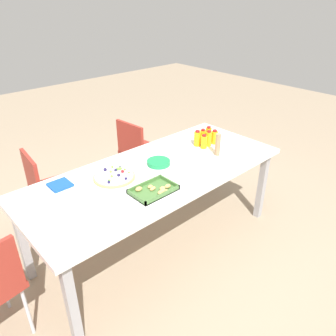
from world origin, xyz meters
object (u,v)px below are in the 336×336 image
object	(u,v)px
juice_bottle_2	(197,139)
fruit_pizza	(114,176)
juice_bottle_5	(204,142)
juice_bottle_4	(209,139)
chair_near_left	(139,149)
cardboard_tube	(218,145)
juice_bottle_1	(203,137)
juice_bottle_3	(214,137)
snack_tray	(154,190)
napkin_stack	(60,185)
party_table	(157,177)
chair_near_right	(49,186)
juice_bottle_0	(208,134)
plate_stack	(159,162)

from	to	relation	value
juice_bottle_2	fruit_pizza	distance (m)	0.91
juice_bottle_5	juice_bottle_4	bearing A→B (deg)	-175.14
chair_near_left	cardboard_tube	xyz separation A→B (m)	(-0.11, 0.99, 0.35)
juice_bottle_1	fruit_pizza	bearing A→B (deg)	-0.98
juice_bottle_3	juice_bottle_2	bearing A→B (deg)	-25.20
juice_bottle_1	juice_bottle_4	size ratio (longest dim) A/B	0.95
chair_near_left	fruit_pizza	size ratio (longest dim) A/B	2.60
snack_tray	napkin_stack	size ratio (longest dim) A/B	2.14
juice_bottle_1	juice_bottle_4	world-z (taller)	juice_bottle_4
juice_bottle_1	juice_bottle_5	xyz separation A→B (m)	(0.07, 0.08, -0.00)
juice_bottle_3	juice_bottle_4	distance (m)	0.08
party_table	fruit_pizza	world-z (taller)	fruit_pizza
chair_near_right	chair_near_left	bearing A→B (deg)	99.36
juice_bottle_0	plate_stack	world-z (taller)	juice_bottle_0
chair_near_left	juice_bottle_3	xyz separation A→B (m)	(-0.28, 0.81, 0.31)
chair_near_left	snack_tray	size ratio (longest dim) A/B	2.58
juice_bottle_2	juice_bottle_4	bearing A→B (deg)	136.85
chair_near_left	fruit_pizza	distance (m)	1.09
juice_bottle_4	fruit_pizza	distance (m)	0.99
chair_near_right	napkin_stack	xyz separation A→B (m)	(0.08, 0.48, 0.26)
chair_near_right	snack_tray	bearing A→B (deg)	26.52
chair_near_right	juice_bottle_3	world-z (taller)	juice_bottle_3
chair_near_right	juice_bottle_0	xyz separation A→B (m)	(-1.34, 0.67, 0.32)
juice_bottle_2	plate_stack	size ratio (longest dim) A/B	0.78
juice_bottle_0	juice_bottle_5	xyz separation A→B (m)	(0.15, 0.07, -0.01)
juice_bottle_3	chair_near_right	bearing A→B (deg)	-28.89
chair_near_left	snack_tray	world-z (taller)	chair_near_left
juice_bottle_0	snack_tray	xyz separation A→B (m)	(0.96, 0.33, -0.06)
chair_near_left	juice_bottle_2	xyz separation A→B (m)	(-0.13, 0.73, 0.32)
cardboard_tube	juice_bottle_0	bearing A→B (deg)	-123.51
juice_bottle_4	juice_bottle_5	world-z (taller)	juice_bottle_4
juice_bottle_3	napkin_stack	size ratio (longest dim) A/B	0.89
chair_near_right	napkin_stack	distance (m)	0.55
napkin_stack	plate_stack	bearing A→B (deg)	163.00
juice_bottle_1	fruit_pizza	world-z (taller)	juice_bottle_1
party_table	juice_bottle_2	world-z (taller)	juice_bottle_2
snack_tray	cardboard_tube	world-z (taller)	cardboard_tube
chair_near_left	juice_bottle_5	size ratio (longest dim) A/B	6.29
party_table	juice_bottle_3	world-z (taller)	juice_bottle_3
juice_bottle_0	plate_stack	size ratio (longest dim) A/B	0.78
chair_near_right	juice_bottle_1	world-z (taller)	juice_bottle_1
cardboard_tube	snack_tray	bearing A→B (deg)	5.97
juice_bottle_2	juice_bottle_4	distance (m)	0.10
juice_bottle_0	juice_bottle_1	xyz separation A→B (m)	(0.07, -0.01, -0.00)
juice_bottle_3	juice_bottle_5	distance (m)	0.15
juice_bottle_3	juice_bottle_4	world-z (taller)	juice_bottle_4
juice_bottle_0	napkin_stack	world-z (taller)	juice_bottle_0
chair_near_right	juice_bottle_4	world-z (taller)	juice_bottle_4
juice_bottle_5	cardboard_tube	xyz separation A→B (m)	(0.02, 0.18, 0.04)
fruit_pizza	plate_stack	world-z (taller)	fruit_pizza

